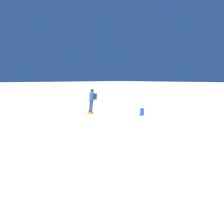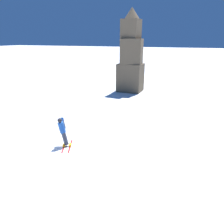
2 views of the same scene
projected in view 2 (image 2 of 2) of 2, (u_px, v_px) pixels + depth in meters
name	position (u px, v px, depth m)	size (l,w,h in m)	color
ground_plane	(58.00, 144.00, 13.20)	(300.00, 300.00, 0.00)	white
skier	(63.00, 131.00, 12.67)	(1.38, 1.72, 1.82)	red
rock_pillar	(131.00, 58.00, 25.25)	(2.80, 2.46, 9.31)	brown
spare_backpack	(62.00, 121.00, 16.21)	(0.36, 0.37, 0.50)	#194293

